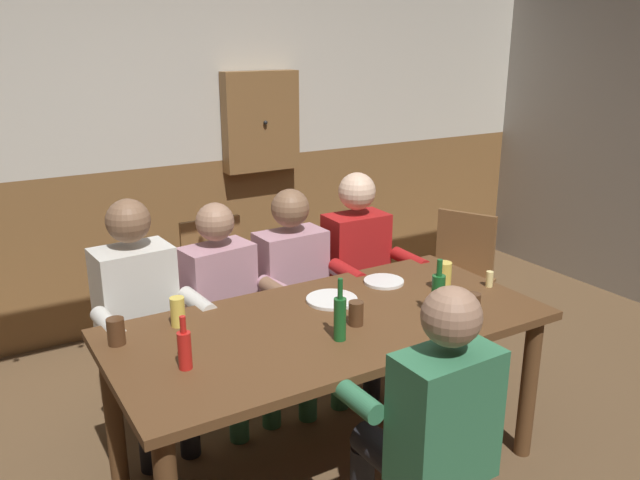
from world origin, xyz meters
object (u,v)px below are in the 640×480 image
at_px(bottle_1, 185,348).
at_px(person_4, 429,419).
at_px(person_2, 298,286).
at_px(chair_empty_near_left, 457,276).
at_px(person_0, 141,313).
at_px(person_1, 226,304).
at_px(table_candle, 489,279).
at_px(plate_1, 332,300).
at_px(dining_table, 330,341).
at_px(person_3, 362,269).
at_px(pint_glass_4, 473,307).
at_px(plate_0, 384,281).
at_px(pint_glass_1, 444,277).
at_px(pint_glass_3, 178,312).
at_px(pint_glass_2, 356,313).
at_px(chair_empty_near_right, 220,285).
at_px(bottle_0, 437,293).
at_px(wall_dart_cabinet, 261,121).
at_px(pint_glass_0, 116,331).

bearing_deg(bottle_1, person_4, -41.03).
relative_size(person_2, chair_empty_near_left, 1.36).
bearing_deg(person_0, person_1, 174.84).
relative_size(person_2, table_candle, 14.94).
relative_size(person_1, plate_1, 4.79).
relative_size(dining_table, person_1, 1.65).
bearing_deg(person_3, pint_glass_4, 85.41).
relative_size(chair_empty_near_left, plate_0, 4.30).
relative_size(person_1, pint_glass_1, 7.94).
height_order(person_1, pint_glass_3, person_1).
relative_size(chair_empty_near_left, plate_1, 3.59).
xyz_separation_m(person_2, plate_1, (-0.10, -0.51, 0.12)).
distance_m(dining_table, person_3, 0.95).
height_order(person_3, pint_glass_2, person_3).
xyz_separation_m(person_0, table_candle, (1.55, -0.77, 0.13)).
bearing_deg(chair_empty_near_left, pint_glass_3, 75.15).
height_order(chair_empty_near_right, chair_empty_near_left, same).
bearing_deg(bottle_0, dining_table, 156.42).
bearing_deg(dining_table, bottle_0, -23.58).
bearing_deg(person_4, wall_dart_cabinet, 75.08).
bearing_deg(plate_1, person_4, -98.14).
distance_m(chair_empty_near_right, chair_empty_near_left, 1.55).
distance_m(person_3, bottle_0, 0.93).
bearing_deg(plate_1, person_2, 79.12).
bearing_deg(pint_glass_0, plate_0, -0.26).
relative_size(chair_empty_near_left, bottle_1, 4.09).
height_order(dining_table, bottle_1, bottle_1).
bearing_deg(bottle_1, chair_empty_near_left, 20.72).
distance_m(person_4, pint_glass_1, 0.99).
xyz_separation_m(bottle_0, bottle_1, (-1.14, 0.11, -0.02)).
height_order(plate_1, pint_glass_1, pint_glass_1).
bearing_deg(dining_table, person_4, -90.16).
bearing_deg(plate_1, wall_dart_cabinet, 74.07).
relative_size(bottle_1, pint_glass_0, 1.91).
distance_m(person_0, pint_glass_3, 0.44).
xyz_separation_m(person_4, table_candle, (0.91, 0.63, 0.16)).
height_order(person_1, table_candle, person_1).
xyz_separation_m(table_candle, pint_glass_2, (-0.83, -0.03, 0.01)).
height_order(dining_table, person_4, person_4).
bearing_deg(person_0, chair_empty_near_right, -139.26).
relative_size(dining_table, wall_dart_cabinet, 2.77).
bearing_deg(bottle_1, pint_glass_3, 74.87).
height_order(person_2, plate_1, person_2).
xyz_separation_m(chair_empty_near_left, pint_glass_2, (-1.35, -0.81, 0.36)).
xyz_separation_m(person_0, chair_empty_near_left, (2.08, 0.02, -0.21)).
distance_m(table_candle, bottle_1, 1.60).
relative_size(pint_glass_1, pint_glass_2, 1.38).
relative_size(dining_table, plate_0, 9.47).
height_order(pint_glass_2, wall_dart_cabinet, wall_dart_cabinet).
bearing_deg(pint_glass_3, pint_glass_1, -12.61).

